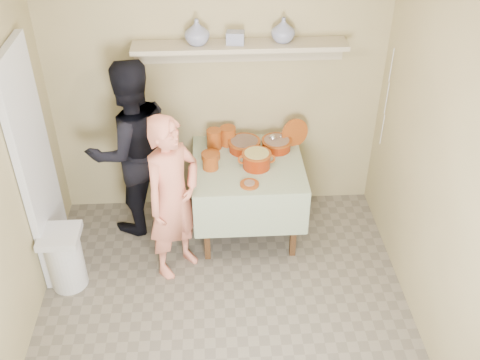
{
  "coord_description": "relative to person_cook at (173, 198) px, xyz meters",
  "views": [
    {
      "loc": [
        -0.06,
        -2.82,
        3.49
      ],
      "look_at": [
        0.15,
        0.75,
        0.95
      ],
      "focal_mm": 42.0,
      "sensor_mm": 36.0,
      "label": 1
    }
  ],
  "objects": [
    {
      "name": "electrical_cord",
      "position": [
        1.86,
        0.67,
        0.51
      ],
      "size": [
        0.01,
        0.05,
        0.9
      ],
      "color": "silver",
      "rests_on": "wall_shelf"
    },
    {
      "name": "trash_bin",
      "position": [
        -0.92,
        -0.16,
        -0.46
      ],
      "size": [
        0.32,
        0.32,
        0.56
      ],
      "color": "silver",
      "rests_on": "ground"
    },
    {
      "name": "plate_stack_a",
      "position": [
        0.35,
        0.73,
        0.11
      ],
      "size": [
        0.14,
        0.14,
        0.18
      ],
      "primitive_type": "cylinder",
      "color": "maroon",
      "rests_on": "serving_table"
    },
    {
      "name": "cazuela_rice",
      "position": [
        0.71,
        0.39,
        0.1
      ],
      "size": [
        0.33,
        0.25,
        0.14
      ],
      "color": "maroon",
      "rests_on": "serving_table"
    },
    {
      "name": "person_helper",
      "position": [
        -0.38,
        0.61,
        0.09
      ],
      "size": [
        1.02,
        0.94,
        1.68
      ],
      "primitive_type": "imported",
      "rotation": [
        0.0,
        0.0,
        -2.66
      ],
      "color": "black",
      "rests_on": "ground"
    },
    {
      "name": "ladle",
      "position": [
        0.88,
        0.68,
        0.13
      ],
      "size": [
        0.08,
        0.26,
        0.19
      ],
      "color": "silver",
      "rests_on": "cazuela_meat_b"
    },
    {
      "name": "front_plate",
      "position": [
        0.63,
        0.12,
        0.03
      ],
      "size": [
        0.16,
        0.16,
        0.03
      ],
      "color": "maroon",
      "rests_on": "serving_table"
    },
    {
      "name": "person_cook",
      "position": [
        0.0,
        0.0,
        0.0
      ],
      "size": [
        0.63,
        0.64,
        1.49
      ],
      "primitive_type": "imported",
      "rotation": [
        0.0,
        0.0,
        0.8
      ],
      "color": "#E27C61",
      "rests_on": "ground"
    },
    {
      "name": "cazuela_meat_a",
      "position": [
        0.62,
        0.67,
        0.08
      ],
      "size": [
        0.3,
        0.3,
        0.1
      ],
      "color": "maroon",
      "rests_on": "serving_table"
    },
    {
      "name": "serving_table",
      "position": [
        0.64,
        0.47,
        -0.1
      ],
      "size": [
        0.97,
        0.97,
        0.76
      ],
      "color": "#4C2D16",
      "rests_on": "ground"
    },
    {
      "name": "wall_shelf",
      "position": [
        0.59,
        0.84,
        0.93
      ],
      "size": [
        1.8,
        0.25,
        0.21
      ],
      "color": "tan",
      "rests_on": "room_shell"
    },
    {
      "name": "vase_right",
      "position": [
        0.95,
        0.82,
        1.08
      ],
      "size": [
        0.25,
        0.25,
        0.21
      ],
      "primitive_type": "imported",
      "rotation": [
        0.0,
        0.0,
        0.32
      ],
      "color": "navy",
      "rests_on": "wall_shelf"
    },
    {
      "name": "vase_left",
      "position": [
        0.24,
        0.81,
        1.08
      ],
      "size": [
        0.28,
        0.28,
        0.21
      ],
      "primitive_type": "imported",
      "rotation": [
        0.0,
        0.0,
        0.56
      ],
      "color": "navy",
      "rests_on": "wall_shelf"
    },
    {
      "name": "bowl_stack",
      "position": [
        0.31,
        0.39,
        0.09
      ],
      "size": [
        0.14,
        0.14,
        0.14
      ],
      "primitive_type": "cylinder",
      "color": "maroon",
      "rests_on": "serving_table"
    },
    {
      "name": "plate_stack_b",
      "position": [
        0.48,
        0.78,
        0.1
      ],
      "size": [
        0.14,
        0.14,
        0.17
      ],
      "primitive_type": "cylinder",
      "color": "maroon",
      "rests_on": "serving_table"
    },
    {
      "name": "empty_bowl",
      "position": [
        0.31,
        0.55,
        0.04
      ],
      "size": [
        0.17,
        0.17,
        0.05
      ],
      "primitive_type": "cylinder",
      "color": "maroon",
      "rests_on": "serving_table"
    },
    {
      "name": "propped_lid",
      "position": [
        1.09,
        0.75,
        0.14
      ],
      "size": [
        0.27,
        0.16,
        0.26
      ],
      "primitive_type": "cylinder",
      "rotation": [
        1.37,
        0.0,
        0.36
      ],
      "color": "maroon",
      "rests_on": "serving_table"
    },
    {
      "name": "cazuela_meat_b",
      "position": [
        0.91,
        0.67,
        0.08
      ],
      "size": [
        0.28,
        0.28,
        0.1
      ],
      "color": "maroon",
      "rests_on": "serving_table"
    },
    {
      "name": "ground",
      "position": [
        0.39,
        -0.81,
        -0.74
      ],
      "size": [
        3.5,
        3.5,
        0.0
      ],
      "primitive_type": "plane",
      "color": "#6E6556",
      "rests_on": "ground"
    },
    {
      "name": "tile_panel",
      "position": [
        -1.07,
        0.14,
        0.26
      ],
      "size": [
        0.06,
        0.7,
        2.0
      ],
      "primitive_type": "cube",
      "color": "silver",
      "rests_on": "ground"
    },
    {
      "name": "room_shell",
      "position": [
        0.39,
        -0.81,
        0.87
      ],
      "size": [
        3.04,
        3.54,
        2.62
      ],
      "color": "tan",
      "rests_on": "ground"
    },
    {
      "name": "ceramic_box",
      "position": [
        0.55,
        0.8,
        1.03
      ],
      "size": [
        0.16,
        0.12,
        0.1
      ],
      "primitive_type": "cube",
      "rotation": [
        0.0,
        0.0,
        -0.14
      ],
      "color": "navy",
      "rests_on": "wall_shelf"
    }
  ]
}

